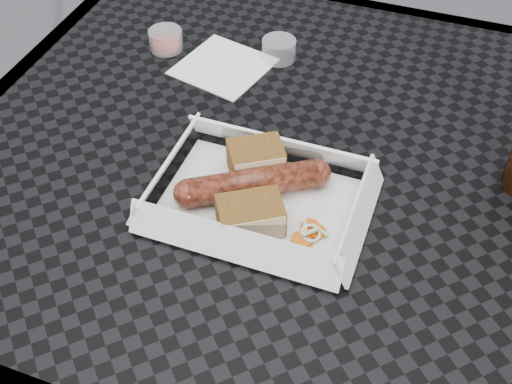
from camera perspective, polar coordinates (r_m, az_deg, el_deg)
patio_table at (r=0.87m, az=0.58°, el=0.48°), size 0.80×0.80×0.74m
food_tray at (r=0.75m, az=0.26°, el=-0.96°), size 0.22×0.15×0.00m
bratwurst at (r=0.74m, az=-0.26°, el=0.78°), size 0.16×0.12×0.03m
bread_near at (r=0.77m, az=-0.01°, el=2.90°), size 0.08×0.07×0.04m
bread_far at (r=0.71m, az=-0.51°, el=-2.11°), size 0.09×0.08×0.04m
veg_garnish at (r=0.71m, az=4.82°, el=-3.98°), size 0.03×0.03×0.00m
napkin at (r=0.95m, az=-2.92°, el=11.09°), size 0.14×0.14×0.00m
condiment_cup_sauce at (r=0.99m, az=-8.02°, el=13.26°), size 0.05×0.05×0.03m
condiment_cup_empty at (r=0.96m, az=2.04°, el=12.56°), size 0.05×0.05×0.03m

